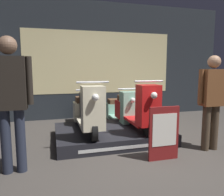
# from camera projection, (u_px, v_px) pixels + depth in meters

# --- Properties ---
(ground_plane) EXTENTS (30.00, 30.00, 0.00)m
(ground_plane) POSITION_uv_depth(u_px,v_px,m) (143.00, 157.00, 3.43)
(ground_plane) COLOR #423D38
(shop_wall_back) EXTENTS (7.48, 0.09, 3.20)m
(shop_wall_back) POSITION_uv_depth(u_px,v_px,m) (100.00, 61.00, 6.14)
(shop_wall_back) COLOR #23282D
(shop_wall_back) RESTS_ON ground_plane
(display_platform) EXTENTS (2.14, 1.53, 0.21)m
(display_platform) POSITION_uv_depth(u_px,v_px,m) (112.00, 134.00, 4.30)
(display_platform) COLOR black
(display_platform) RESTS_ON ground_plane
(scooter_display_left) EXTENTS (0.51, 1.70, 0.97)m
(scooter_display_left) POSITION_uv_depth(u_px,v_px,m) (88.00, 112.00, 4.05)
(scooter_display_left) COLOR black
(scooter_display_left) RESTS_ON display_platform
(scooter_display_right) EXTENTS (0.51, 1.70, 0.97)m
(scooter_display_right) POSITION_uv_depth(u_px,v_px,m) (136.00, 109.00, 4.30)
(scooter_display_right) COLOR black
(scooter_display_right) RESTS_ON display_platform
(scooter_backrow_0) EXTENTS (0.51, 1.70, 0.97)m
(scooter_backrow_0) POSITION_uv_depth(u_px,v_px,m) (85.00, 113.00, 5.02)
(scooter_backrow_0) COLOR black
(scooter_backrow_0) RESTS_ON ground_plane
(scooter_backrow_1) EXTENTS (0.51, 1.70, 0.97)m
(scooter_backrow_1) POSITION_uv_depth(u_px,v_px,m) (121.00, 111.00, 5.25)
(scooter_backrow_1) COLOR black
(scooter_backrow_1) RESTS_ON ground_plane
(person_left_browsing) EXTENTS (0.56, 0.23, 1.79)m
(person_left_browsing) POSITION_uv_depth(u_px,v_px,m) (10.00, 95.00, 2.80)
(person_left_browsing) COLOR #232838
(person_left_browsing) RESTS_ON ground_plane
(person_right_browsing) EXTENTS (0.54, 0.21, 1.60)m
(person_right_browsing) POSITION_uv_depth(u_px,v_px,m) (212.00, 97.00, 3.64)
(person_right_browsing) COLOR #473828
(person_right_browsing) RESTS_ON ground_plane
(price_sign_board) EXTENTS (0.48, 0.04, 0.82)m
(price_sign_board) POSITION_uv_depth(u_px,v_px,m) (164.00, 133.00, 3.28)
(price_sign_board) COLOR maroon
(price_sign_board) RESTS_ON ground_plane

